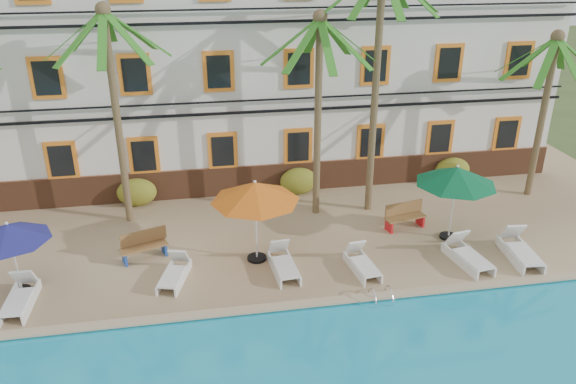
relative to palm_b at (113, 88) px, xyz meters
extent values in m
plane|color=#384C23|center=(5.10, -5.37, -5.17)|extent=(100.00, 100.00, 0.00)
cube|color=tan|center=(5.10, -0.37, -5.04)|extent=(30.00, 12.00, 0.25)
cube|color=tan|center=(5.10, -6.27, -4.89)|extent=(30.00, 0.35, 0.06)
cube|color=silver|center=(5.10, 4.63, 0.08)|extent=(25.00, 6.00, 10.00)
cube|color=brown|center=(5.10, 1.57, -4.32)|extent=(25.00, 0.12, 1.20)
cube|color=orange|center=(-2.40, 1.58, -3.02)|extent=(1.15, 0.10, 1.50)
cube|color=black|center=(-2.40, 1.53, -3.02)|extent=(0.85, 0.04, 1.20)
cube|color=orange|center=(0.60, 1.58, -3.02)|extent=(1.15, 0.10, 1.50)
cube|color=black|center=(0.60, 1.53, -3.02)|extent=(0.85, 0.04, 1.20)
cube|color=orange|center=(3.60, 1.58, -3.02)|extent=(1.15, 0.10, 1.50)
cube|color=black|center=(3.60, 1.53, -3.02)|extent=(0.85, 0.04, 1.20)
cube|color=orange|center=(6.60, 1.58, -3.02)|extent=(1.15, 0.10, 1.50)
cube|color=black|center=(6.60, 1.53, -3.02)|extent=(0.85, 0.04, 1.20)
cube|color=orange|center=(9.60, 1.58, -3.02)|extent=(1.15, 0.10, 1.50)
cube|color=black|center=(9.60, 1.53, -3.02)|extent=(0.85, 0.04, 1.20)
cube|color=orange|center=(12.60, 1.58, -3.02)|extent=(1.15, 0.10, 1.50)
cube|color=black|center=(12.60, 1.53, -3.02)|extent=(0.85, 0.04, 1.20)
cube|color=orange|center=(15.60, 1.58, -3.02)|extent=(1.15, 0.10, 1.50)
cube|color=black|center=(15.60, 1.53, -3.02)|extent=(0.85, 0.04, 1.20)
cube|color=orange|center=(-2.40, 1.58, 0.08)|extent=(1.15, 0.10, 1.50)
cube|color=black|center=(-2.40, 1.53, 0.08)|extent=(0.85, 0.04, 1.20)
cube|color=orange|center=(0.60, 1.58, 0.08)|extent=(1.15, 0.10, 1.50)
cube|color=black|center=(0.60, 1.53, 0.08)|extent=(0.85, 0.04, 1.20)
cube|color=orange|center=(3.60, 1.58, 0.08)|extent=(1.15, 0.10, 1.50)
cube|color=black|center=(3.60, 1.53, 0.08)|extent=(0.85, 0.04, 1.20)
cube|color=orange|center=(6.60, 1.58, 0.08)|extent=(1.15, 0.10, 1.50)
cube|color=black|center=(6.60, 1.53, 0.08)|extent=(0.85, 0.04, 1.20)
cube|color=orange|center=(9.60, 1.58, 0.08)|extent=(1.15, 0.10, 1.50)
cube|color=black|center=(9.60, 1.53, 0.08)|extent=(0.85, 0.04, 1.20)
cube|color=orange|center=(12.60, 1.58, 0.08)|extent=(1.15, 0.10, 1.50)
cube|color=black|center=(12.60, 1.53, 0.08)|extent=(0.85, 0.04, 1.20)
cube|color=orange|center=(15.60, 1.58, 0.08)|extent=(1.15, 0.10, 1.50)
cube|color=black|center=(15.60, 1.53, 0.08)|extent=(0.85, 0.04, 1.20)
cube|color=black|center=(5.10, 1.43, -1.47)|extent=(25.00, 0.08, 0.10)
cube|color=black|center=(5.10, 1.43, -1.02)|extent=(25.00, 0.08, 0.06)
cube|color=black|center=(5.10, 1.43, 1.83)|extent=(25.00, 0.08, 0.10)
cube|color=black|center=(5.10, 1.43, 2.28)|extent=(25.00, 0.08, 0.06)
cylinder|color=brown|center=(0.00, 0.00, -1.21)|extent=(0.26, 0.26, 7.42)
sphere|color=brown|center=(0.00, 0.00, 2.50)|extent=(0.50, 0.50, 0.50)
cube|color=#256B19|center=(0.00, 1.00, 1.75)|extent=(0.28, 2.01, 1.53)
cube|color=#256B19|center=(-0.70, 0.70, 1.75)|extent=(1.62, 1.62, 1.53)
cube|color=#256B19|center=(-1.00, 0.00, 1.75)|extent=(2.01, 0.28, 1.53)
cube|color=#256B19|center=(-0.70, -0.70, 1.75)|extent=(1.62, 1.62, 1.53)
cube|color=#256B19|center=(0.00, -1.00, 1.75)|extent=(0.28, 2.01, 1.53)
cube|color=#256B19|center=(0.70, -0.70, 1.75)|extent=(1.62, 1.62, 1.53)
cube|color=#256B19|center=(1.00, 0.00, 1.75)|extent=(2.01, 0.28, 1.53)
cube|color=#256B19|center=(0.70, 0.70, 1.75)|extent=(1.62, 1.62, 1.53)
cylinder|color=brown|center=(6.88, -0.56, -1.36)|extent=(0.26, 0.26, 7.12)
sphere|color=brown|center=(6.88, -0.56, 2.20)|extent=(0.50, 0.50, 0.50)
cube|color=#256B19|center=(6.88, 0.44, 1.45)|extent=(0.28, 2.01, 1.53)
cube|color=#256B19|center=(6.17, 0.15, 1.45)|extent=(1.62, 1.62, 1.53)
cube|color=#256B19|center=(5.88, -0.56, 1.45)|extent=(2.01, 0.28, 1.53)
cube|color=#256B19|center=(6.17, -1.26, 1.45)|extent=(1.62, 1.62, 1.53)
cube|color=#256B19|center=(6.88, -1.55, 1.45)|extent=(0.28, 2.01, 1.53)
cube|color=#256B19|center=(7.58, -1.26, 1.45)|extent=(1.62, 1.62, 1.53)
cube|color=#256B19|center=(7.87, -0.56, 1.45)|extent=(2.01, 0.28, 1.53)
cube|color=#256B19|center=(7.58, 0.15, 1.45)|extent=(1.62, 1.62, 1.53)
cylinder|color=brown|center=(8.91, -0.62, -0.57)|extent=(0.26, 0.26, 8.71)
cylinder|color=brown|center=(15.70, -0.44, -1.80)|extent=(0.26, 0.26, 6.24)
sphere|color=brown|center=(15.70, -0.44, 1.32)|extent=(0.50, 0.50, 0.50)
cube|color=#256B19|center=(15.70, 0.56, 0.57)|extent=(0.28, 2.01, 1.53)
cube|color=#256B19|center=(15.00, 0.27, 0.57)|extent=(1.62, 1.62, 1.53)
cube|color=#256B19|center=(14.71, -0.44, 0.57)|extent=(2.01, 0.28, 1.53)
cube|color=#256B19|center=(15.00, -1.14, 0.57)|extent=(1.62, 1.62, 1.53)
cube|color=#256B19|center=(15.70, -1.43, 0.57)|extent=(0.28, 2.01, 1.53)
cube|color=#256B19|center=(16.41, 0.27, 0.57)|extent=(1.62, 1.62, 1.53)
ellipsoid|color=#2E5819|center=(0.21, 1.23, -4.37)|extent=(1.50, 0.90, 1.10)
ellipsoid|color=#2E5819|center=(6.56, 1.23, -4.37)|extent=(1.50, 0.90, 1.10)
ellipsoid|color=#2E5819|center=(13.16, 1.23, -4.37)|extent=(1.50, 0.90, 1.10)
cylinder|color=black|center=(-2.77, -4.16, -4.88)|extent=(0.51, 0.51, 0.07)
cylinder|color=silver|center=(-2.77, -4.16, -3.82)|extent=(0.06, 0.06, 2.19)
cone|color=navy|center=(-2.77, -4.16, -2.95)|extent=(2.29, 2.29, 0.50)
sphere|color=silver|center=(-2.77, -4.16, -2.68)|extent=(0.10, 0.10, 0.10)
cylinder|color=black|center=(4.26, -3.57, -4.88)|extent=(0.62, 0.62, 0.09)
cylinder|color=silver|center=(4.26, -3.57, -3.58)|extent=(0.06, 0.06, 2.68)
cone|color=#CC5B12|center=(4.26, -3.57, -2.52)|extent=(2.79, 2.79, 0.61)
sphere|color=silver|center=(4.26, -3.57, -2.19)|extent=(0.10, 0.10, 0.10)
cylinder|color=black|center=(10.97, -3.30, -4.88)|extent=(0.61, 0.61, 0.09)
cylinder|color=silver|center=(10.97, -3.30, -3.62)|extent=(0.06, 0.06, 2.60)
cone|color=#07542F|center=(10.97, -3.30, -2.59)|extent=(2.71, 2.71, 0.60)
sphere|color=silver|center=(10.97, -3.30, -2.26)|extent=(0.10, 0.10, 0.10)
cube|color=white|center=(-2.61, -5.22, -4.59)|extent=(0.65, 1.34, 0.06)
cube|color=white|center=(-2.58, -4.30, -4.36)|extent=(0.62, 0.50, 0.66)
cube|color=white|center=(-2.91, -4.95, -4.77)|extent=(0.11, 1.88, 0.30)
cube|color=white|center=(-2.30, -4.97, -4.77)|extent=(0.11, 1.88, 0.30)
cube|color=white|center=(1.58, -4.62, -4.62)|extent=(0.88, 1.33, 0.06)
cube|color=white|center=(1.81, -3.81, -4.40)|extent=(0.66, 0.59, 0.61)
cube|color=white|center=(1.38, -4.31, -4.78)|extent=(0.53, 1.68, 0.28)
cube|color=white|center=(1.92, -4.47, -4.78)|extent=(0.53, 1.68, 0.28)
cube|color=white|center=(5.00, -4.72, -4.60)|extent=(0.70, 1.36, 0.06)
cube|color=white|center=(4.94, -3.81, -4.36)|extent=(0.64, 0.53, 0.66)
cube|color=white|center=(4.68, -4.49, -4.77)|extent=(0.20, 1.87, 0.30)
cube|color=white|center=(5.29, -4.45, -4.77)|extent=(0.20, 1.87, 0.30)
cube|color=white|center=(7.43, -5.07, -4.62)|extent=(0.70, 1.28, 0.06)
cube|color=white|center=(7.33, -4.23, -4.40)|extent=(0.61, 0.51, 0.61)
cube|color=white|center=(7.12, -4.86, -4.78)|extent=(0.25, 1.73, 0.28)
cube|color=white|center=(7.68, -4.80, -4.78)|extent=(0.25, 1.73, 0.28)
cube|color=white|center=(10.87, -5.26, -4.58)|extent=(0.83, 1.45, 0.06)
cube|color=white|center=(10.72, -4.33, -4.34)|extent=(0.70, 0.60, 0.68)
cube|color=white|center=(10.52, -5.05, -4.76)|extent=(0.36, 1.94, 0.32)
cube|color=white|center=(11.14, -4.96, -4.76)|extent=(0.36, 1.94, 0.32)
cube|color=white|center=(12.58, -5.32, -4.56)|extent=(0.82, 1.52, 0.07)
cube|color=white|center=(12.69, -4.32, -4.31)|extent=(0.72, 0.60, 0.72)
cube|color=white|center=(12.28, -5.01, -4.75)|extent=(0.29, 2.06, 0.34)
cube|color=white|center=(12.94, -5.08, -4.75)|extent=(0.29, 2.06, 0.34)
cube|color=olive|center=(0.70, -2.91, -4.49)|extent=(1.56, 0.93, 0.06)
cube|color=olive|center=(0.62, -2.70, -4.22)|extent=(1.43, 0.56, 0.45)
cube|color=navy|center=(0.09, -3.13, -4.72)|extent=(0.23, 0.45, 0.40)
cube|color=navy|center=(1.31, -2.69, -4.72)|extent=(0.23, 0.45, 0.40)
cube|color=olive|center=(9.73, -2.37, -4.49)|extent=(1.56, 0.75, 0.06)
cube|color=olive|center=(9.68, -2.15, -4.22)|extent=(1.48, 0.37, 0.45)
cube|color=red|center=(9.09, -2.50, -4.72)|extent=(0.17, 0.46, 0.40)
cube|color=red|center=(10.36, -2.23, -4.72)|extent=(0.17, 0.46, 0.40)
torus|color=silver|center=(7.25, -6.37, -4.92)|extent=(0.04, 0.74, 0.74)
torus|color=silver|center=(7.75, -6.37, -4.92)|extent=(0.04, 0.74, 0.74)
camera|label=1|loc=(2.54, -19.13, 4.54)|focal=35.00mm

